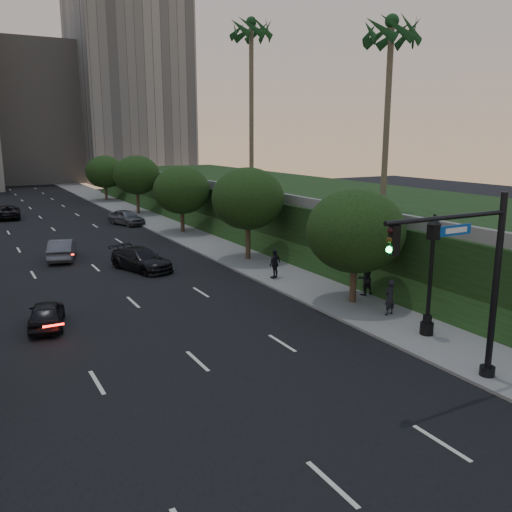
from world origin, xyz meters
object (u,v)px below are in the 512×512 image
traffic_signal_mast (475,288)px  pedestrian_a (390,297)px  sedan_near_right (141,259)px  pedestrian_b (365,278)px  sedan_far_left (8,212)px  street_lamp (430,281)px  pedestrian_c (275,264)px  sedan_near_left (46,314)px  sedan_mid_left (62,249)px  sedan_far_right (126,217)px

traffic_signal_mast → pedestrian_a: (2.73, 7.10, -2.62)m
sedan_near_right → pedestrian_b: bearing=-72.4°
traffic_signal_mast → sedan_far_left: (-10.98, 52.33, -2.92)m
street_lamp → traffic_signal_mast: bearing=-119.0°
pedestrian_c → sedan_far_left: bearing=-96.7°
sedan_near_left → sedan_mid_left: (3.19, 14.65, 0.12)m
pedestrian_c → pedestrian_a: bearing=73.1°
sedan_far_right → sedan_mid_left: bearing=-141.8°
sedan_far_left → pedestrian_a: size_ratio=3.01×
sedan_far_right → street_lamp: bearing=-104.7°
pedestrian_c → sedan_near_left: bearing=-16.8°
street_lamp → sedan_far_left: 49.97m
sedan_near_left → pedestrian_b: pedestrian_b is taller
traffic_signal_mast → pedestrian_c: size_ratio=3.77×
pedestrian_a → pedestrian_c: bearing=-89.7°
street_lamp → sedan_mid_left: 27.01m
sedan_mid_left → sedan_near_right: sedan_mid_left is taller
sedan_near_right → pedestrian_c: (6.55, -6.65, 0.33)m
sedan_mid_left → pedestrian_c: (10.67, -12.54, 0.30)m
traffic_signal_mast → pedestrian_a: bearing=69.0°
sedan_far_right → pedestrian_a: 34.98m
traffic_signal_mast → sedan_far_right: bearing=91.1°
pedestrian_a → traffic_signal_mast: bearing=60.7°
street_lamp → pedestrian_c: 11.91m
sedan_far_right → pedestrian_c: size_ratio=2.47×
street_lamp → pedestrian_a: size_ratio=3.11×
traffic_signal_mast → street_lamp: (2.33, 4.21, -1.04)m
pedestrian_a → pedestrian_b: pedestrian_b is taller
sedan_mid_left → pedestrian_a: (12.01, -21.42, 0.28)m
pedestrian_b → sedan_far_right: bearing=-79.4°
pedestrian_a → sedan_far_right: bearing=-92.5°
pedestrian_b → pedestrian_a: bearing=72.1°
sedan_far_left → pedestrian_a: 47.27m
pedestrian_c → sedan_far_right: bearing=-110.7°
sedan_near_right → sedan_near_left: bearing=-148.9°
sedan_near_right → pedestrian_c: pedestrian_c is taller
sedan_mid_left → pedestrian_b: pedestrian_b is taller
sedan_far_left → sedan_near_left: bearing=93.5°
pedestrian_a → pedestrian_b: bearing=-118.3°
sedan_near_left → sedan_mid_left: 14.99m
sedan_near_right → sedan_far_right: bearing=58.1°
sedan_far_left → pedestrian_c: (12.37, -36.35, 0.32)m
sedan_near_left → pedestrian_a: pedestrian_a is taller
street_lamp → pedestrian_a: street_lamp is taller
street_lamp → pedestrian_b: size_ratio=2.93×
street_lamp → sedan_near_right: size_ratio=1.10×
sedan_near_left → pedestrian_a: size_ratio=2.13×
sedan_far_right → sedan_near_left: bearing=-132.1°
street_lamp → sedan_far_right: street_lamp is taller
sedan_mid_left → pedestrian_a: bearing=134.5°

